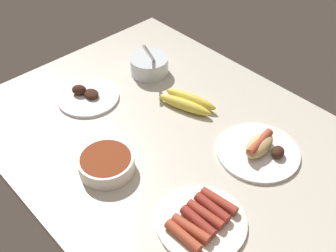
{
  "coord_description": "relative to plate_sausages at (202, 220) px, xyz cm",
  "views": [
    {
      "loc": [
        65.09,
        -62.02,
        87.19
      ],
      "look_at": [
        -1.64,
        0.18,
        3.0
      ],
      "focal_mm": 44.04,
      "sensor_mm": 36.0,
      "label": 1
    }
  ],
  "objects": [
    {
      "name": "plate_sausages",
      "position": [
        0.0,
        0.0,
        0.0
      ],
      "size": [
        22.74,
        22.74,
        3.51
      ],
      "color": "white",
      "rests_on": "ground_plane"
    },
    {
      "name": "bowl_chili",
      "position": [
        -30.25,
        -6.46,
        1.38
      ],
      "size": [
        15.64,
        15.64,
        4.79
      ],
      "color": "white",
      "rests_on": "ground_plane"
    },
    {
      "name": "plate_grilled_meat",
      "position": [
        -60.32,
        7.95,
        -0.39
      ],
      "size": [
        20.65,
        20.65,
        4.17
      ],
      "color": "white",
      "rests_on": "ground_plane"
    },
    {
      "name": "plate_hotdog_assembled",
      "position": [
        -5.24,
        29.66,
        0.4
      ],
      "size": [
        24.22,
        24.22,
        5.61
      ],
      "color": "white",
      "rests_on": "ground_plane"
    },
    {
      "name": "banana_bunch",
      "position": [
        -34.31,
        29.41,
        0.67
      ],
      "size": [
        19.53,
        12.02,
        3.98
      ],
      "color": "gold",
      "rests_on": "ground_plane"
    },
    {
      "name": "bowl_coleslaw",
      "position": [
        -57.33,
        32.92,
        2.26
      ],
      "size": [
        13.73,
        13.73,
        16.07
      ],
      "color": "silver",
      "rests_on": "ground_plane"
    },
    {
      "name": "ground_plane",
      "position": [
        -27.74,
        15.88,
        -2.76
      ],
      "size": [
        120.0,
        90.0,
        3.0
      ],
      "primitive_type": "cube",
      "color": "beige"
    }
  ]
}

